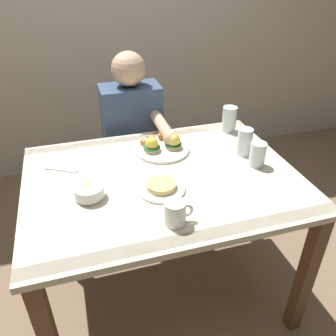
{
  "coord_description": "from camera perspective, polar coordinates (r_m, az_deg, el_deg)",
  "views": [
    {
      "loc": [
        -0.34,
        -1.22,
        1.58
      ],
      "look_at": [
        0.02,
        0.0,
        0.78
      ],
      "focal_mm": 36.66,
      "sensor_mm": 36.0,
      "label": 1
    }
  ],
  "objects": [
    {
      "name": "water_glass_far",
      "position": [
        1.63,
        14.63,
        2.05
      ],
      "size": [
        0.07,
        0.07,
        0.12
      ],
      "color": "silver",
      "rests_on": "dining_table"
    },
    {
      "name": "eggs_benedict_plate",
      "position": [
        1.71,
        -0.9,
        3.67
      ],
      "size": [
        0.27,
        0.27,
        0.09
      ],
      "color": "white",
      "rests_on": "dining_table"
    },
    {
      "name": "coffee_mug",
      "position": [
        1.24,
        1.26,
        -7.35
      ],
      "size": [
        0.11,
        0.08,
        0.09
      ],
      "color": "white",
      "rests_on": "dining_table"
    },
    {
      "name": "water_glass_near",
      "position": [
        1.71,
        12.58,
        4.11
      ],
      "size": [
        0.07,
        0.07,
        0.13
      ],
      "color": "silver",
      "rests_on": "dining_table"
    },
    {
      "name": "ground_plane",
      "position": [
        2.03,
        -0.7,
        -19.11
      ],
      "size": [
        6.0,
        6.0,
        0.0
      ],
      "primitive_type": "plane",
      "color": "#7F664C"
    },
    {
      "name": "side_plate",
      "position": [
        1.43,
        -1.12,
        -3.23
      ],
      "size": [
        0.2,
        0.2,
        0.04
      ],
      "color": "white",
      "rests_on": "dining_table"
    },
    {
      "name": "fork",
      "position": [
        1.63,
        -17.03,
        -0.35
      ],
      "size": [
        0.15,
        0.09,
        0.0
      ],
      "color": "silver",
      "rests_on": "dining_table"
    },
    {
      "name": "water_glass_extra",
      "position": [
        1.93,
        10.13,
        7.81
      ],
      "size": [
        0.08,
        0.08,
        0.14
      ],
      "color": "silver",
      "rests_on": "dining_table"
    },
    {
      "name": "dining_table",
      "position": [
        1.58,
        -0.85,
        -4.62
      ],
      "size": [
        1.2,
        0.9,
        0.74
      ],
      "color": "beige",
      "rests_on": "ground_plane"
    },
    {
      "name": "diner_person",
      "position": [
        2.07,
        -5.67,
        5.31
      ],
      "size": [
        0.34,
        0.54,
        1.14
      ],
      "color": "#33333D",
      "rests_on": "ground_plane"
    },
    {
      "name": "fruit_bowl",
      "position": [
        1.41,
        -12.97,
        -3.86
      ],
      "size": [
        0.12,
        0.12,
        0.06
      ],
      "color": "white",
      "rests_on": "dining_table"
    }
  ]
}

